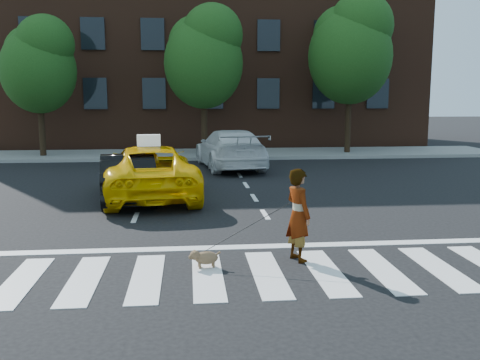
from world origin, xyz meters
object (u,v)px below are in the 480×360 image
object	(u,v)px
tree_mid	(204,53)
dog	(204,257)
tree_left	(39,61)
black_sedan	(127,177)
tree_right	(351,45)
white_suv	(230,149)
woman	(298,215)
taxi	(150,171)

from	to	relation	value
tree_mid	dog	world-z (taller)	tree_mid
tree_left	dog	world-z (taller)	tree_left
tree_left	dog	size ratio (longest dim) A/B	11.42
tree_mid	black_sedan	xyz separation A→B (m)	(-2.53, -10.46, -4.18)
tree_right	white_suv	world-z (taller)	tree_right
tree_right	woman	xyz separation A→B (m)	(-5.88, -16.31, -4.42)
tree_right	white_suv	distance (m)	8.61
woman	dog	world-z (taller)	woman
tree_left	tree_mid	bearing A→B (deg)	-0.00
tree_left	tree_mid	size ratio (longest dim) A/B	0.92
tree_left	white_suv	world-z (taller)	tree_left
white_suv	woman	bearing A→B (deg)	83.59
white_suv	dog	world-z (taller)	white_suv
tree_left	white_suv	bearing A→B (deg)	-25.86
dog	tree_right	bearing A→B (deg)	59.33
tree_right	dog	distance (m)	18.93
tree_left	white_suv	xyz separation A→B (m)	(8.37, -4.05, -3.66)
taxi	dog	xyz separation A→B (m)	(1.35, -6.59, -0.57)
black_sedan	dog	xyz separation A→B (m)	(1.95, -6.12, -0.49)
tree_left	taxi	world-z (taller)	tree_left
tree_mid	tree_left	bearing A→B (deg)	180.00
tree_left	black_sedan	bearing A→B (deg)	-64.60
woman	black_sedan	bearing A→B (deg)	10.68
black_sedan	taxi	bearing A→B (deg)	-150.22
black_sedan	white_suv	world-z (taller)	white_suv
tree_left	woman	xyz separation A→B (m)	(8.62, -16.31, -3.60)
taxi	white_suv	xyz separation A→B (m)	(2.80, 5.94, 0.02)
tree_left	tree_mid	distance (m)	7.51
black_sedan	woman	world-z (taller)	woman
tree_mid	woman	bearing A→B (deg)	-86.07
black_sedan	dog	world-z (taller)	black_sedan
tree_mid	taxi	world-z (taller)	tree_mid
tree_left	tree_right	xyz separation A→B (m)	(14.50, -0.00, 0.82)
tree_mid	white_suv	world-z (taller)	tree_mid
taxi	woman	size ratio (longest dim) A/B	3.26
tree_left	dog	distance (m)	18.46
white_suv	woman	size ratio (longest dim) A/B	3.22
white_suv	woman	distance (m)	12.26
black_sedan	woman	distance (m)	6.90
taxi	dog	world-z (taller)	taxi
dog	tree_left	bearing A→B (deg)	106.55
tree_right	dog	size ratio (longest dim) A/B	13.53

